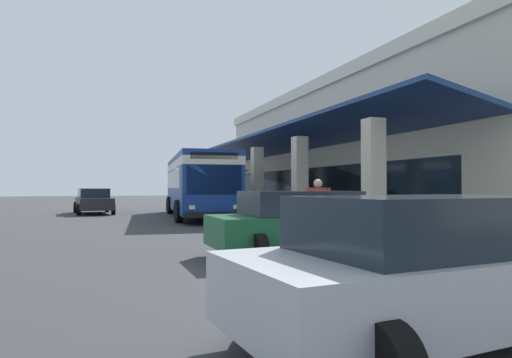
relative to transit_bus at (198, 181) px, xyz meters
The scene contains 9 objects.
ground 7.99m from the transit_bus, 84.10° to the left, with size 120.00×120.00×0.00m, color #38383A.
curb_strip 3.23m from the transit_bus, 78.15° to the left, with size 32.09×0.50×0.12m, color #9E998E.
plaza_building 12.39m from the transit_bus, 87.43° to the left, with size 27.04×16.00×7.28m.
transit_bus is the anchor object (origin of this frame).
parked_sedan_charcoal 7.08m from the transit_bus, 132.64° to the right, with size 4.55×2.30×1.47m.
parked_sedan_silver 19.52m from the transit_bus, ahead, with size 2.72×4.55×1.47m.
parked_sedan_green 13.90m from the transit_bus, ahead, with size 2.45×4.40×1.47m.
pedestrian 12.04m from the transit_bus, ahead, with size 0.53×0.55×1.78m.
potted_palm 6.72m from the transit_bus, 145.16° to the left, with size 1.74×1.70×2.78m.
Camera 1 is at (22.28, -4.71, 1.56)m, focal length 31.52 mm.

